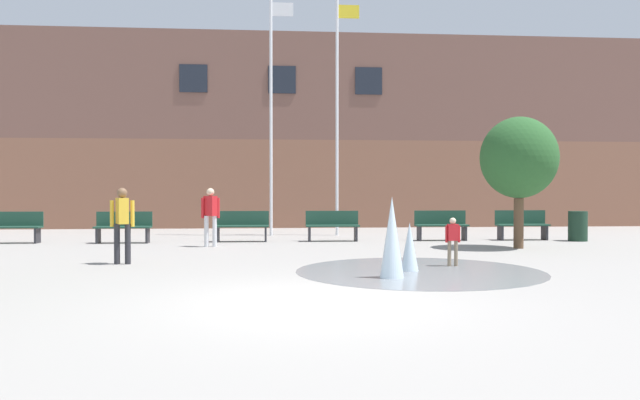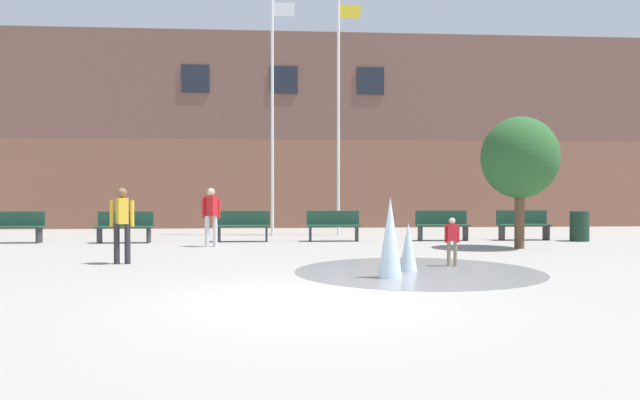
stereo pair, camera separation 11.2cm
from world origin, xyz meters
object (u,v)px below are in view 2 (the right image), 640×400
park_bench_under_left_flagpole (125,226)px  teen_by_trashcan (211,212)px  trash_can (580,226)px  flagpole_left (273,106)px  park_bench_center (243,225)px  park_bench_far_right (523,224)px  adult_watching (122,219)px  park_bench_under_right_flagpole (333,225)px  street_tree_near_building (520,158)px  park_bench_far_left (15,226)px  park_bench_near_trashcan (442,225)px  child_in_fountain (452,238)px  flagpole_right (339,107)px

park_bench_under_left_flagpole → teen_by_trashcan: size_ratio=1.01×
trash_can → flagpole_left: bearing=162.3°
park_bench_center → flagpole_left: flagpole_left is taller
park_bench_far_right → adult_watching: 12.07m
park_bench_under_right_flagpole → street_tree_near_building: bearing=-30.0°
park_bench_far_left → street_tree_near_building: street_tree_near_building is taller
park_bench_center → park_bench_under_right_flagpole: bearing=-1.0°
park_bench_near_trashcan → child_in_fountain: child_in_fountain is taller
park_bench_under_left_flagpole → flagpole_left: size_ratio=0.19×
park_bench_far_left → child_in_fountain: bearing=-29.9°
child_in_fountain → flagpole_left: flagpole_left is taller
park_bench_under_left_flagpole → adult_watching: size_ratio=1.01×
child_in_fountain → adult_watching: adult_watching is taller
park_bench_under_left_flagpole → child_in_fountain: (7.91, -6.15, 0.10)m
trash_can → child_in_fountain: bearing=-134.3°
flagpole_right → park_bench_under_left_flagpole: bearing=-159.0°
park_bench_under_left_flagpole → teen_by_trashcan: teen_by_trashcan is taller
park_bench_center → teen_by_trashcan: size_ratio=1.01×
adult_watching → street_tree_near_building: (9.62, 2.68, 1.45)m
park_bench_far_right → child_in_fountain: child_in_fountain is taller
park_bench_far_left → park_bench_center: size_ratio=1.00×
park_bench_center → park_bench_far_right: bearing=-0.6°
park_bench_far_left → teen_by_trashcan: teen_by_trashcan is taller
flagpole_right → street_tree_near_building: bearing=-50.1°
park_bench_center → trash_can: park_bench_center is taller
park_bench_far_left → park_bench_far_right: 15.15m
adult_watching → flagpole_right: 10.03m
park_bench_under_left_flagpole → flagpole_right: 8.01m
trash_can → street_tree_near_building: bearing=-142.0°
park_bench_center → park_bench_near_trashcan: size_ratio=1.00×
park_bench_under_right_flagpole → park_bench_near_trashcan: bearing=-0.4°
adult_watching → park_bench_under_right_flagpole: bearing=-67.9°
flagpole_left → trash_can: (9.19, -2.93, -3.90)m
park_bench_near_trashcan → trash_can: park_bench_near_trashcan is taller
park_bench_far_left → park_bench_far_right: (15.15, -0.12, 0.00)m
park_bench_center → flagpole_left: 4.61m
park_bench_far_left → flagpole_left: size_ratio=0.19×
park_bench_near_trashcan → teen_by_trashcan: bearing=-167.2°
park_bench_center → teen_by_trashcan: bearing=-115.9°
park_bench_far_right → adult_watching: (-10.82, -5.33, 0.45)m
park_bench_near_trashcan → street_tree_near_building: street_tree_near_building is taller
park_bench_near_trashcan → park_bench_under_left_flagpole: bearing=-179.3°
child_in_fountain → trash_can: size_ratio=1.10×
street_tree_near_building → park_bench_near_trashcan: bearing=116.4°
park_bench_under_left_flagpole → teen_by_trashcan: bearing=-28.4°
teen_by_trashcan → street_tree_near_building: 8.35m
park_bench_under_left_flagpole → park_bench_near_trashcan: (9.45, 0.12, 0.00)m
park_bench_under_right_flagpole → child_in_fountain: size_ratio=1.62×
flagpole_right → adult_watching: bearing=-124.9°
park_bench_far_right → street_tree_near_building: 3.47m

